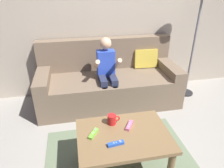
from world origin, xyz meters
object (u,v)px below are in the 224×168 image
Objects in this scene: game_remote_lime_near_edge at (93,133)px; game_remote_pink_center at (129,125)px; person_seated_on_couch at (107,71)px; game_remote_blue_far_corner at (116,144)px; couch at (109,82)px; coffee_mug at (112,119)px; coffee_table at (123,140)px.

game_remote_pink_center is (0.34, 0.05, 0.00)m from game_remote_lime_near_edge.
game_remote_lime_near_edge is at bearing -106.14° from person_seated_on_couch.
person_seated_on_couch is 1.12m from game_remote_lime_near_edge.
person_seated_on_couch is at bearing 83.34° from game_remote_blue_far_corner.
game_remote_lime_near_edge and game_remote_blue_far_corner have the same top height.
couch reaches higher than game_remote_blue_far_corner.
coffee_mug is (0.02, 0.28, 0.04)m from game_remote_blue_far_corner.
game_remote_lime_near_edge is at bearing -147.44° from coffee_mug.
person_seated_on_couch is 1.03m from game_remote_pink_center.
coffee_mug reaches higher than game_remote_blue_far_corner.
game_remote_lime_near_edge is 0.99× the size of game_remote_pink_center.
game_remote_pink_center is at bearing -26.49° from coffee_mug.
game_remote_lime_near_edge is at bearing 136.02° from game_remote_blue_far_corner.
person_seated_on_couch reaches higher than game_remote_blue_far_corner.
person_seated_on_couch is 6.90× the size of game_remote_blue_far_corner.
game_remote_pink_center is at bearing 7.96° from game_remote_lime_near_edge.
coffee_mug is at bearing 85.11° from game_remote_blue_far_corner.
couch is at bearing 81.89° from game_remote_blue_far_corner.
coffee_table is 6.91× the size of coffee_mug.
game_remote_blue_far_corner is (-0.10, -0.11, 0.09)m from coffee_table.
coffee_table is (-0.05, -1.12, -0.20)m from person_seated_on_couch.
game_remote_lime_near_edge is 0.95× the size of game_remote_blue_far_corner.
game_remote_blue_far_corner is at bearing -129.79° from coffee_table.
couch is 1.32m from game_remote_lime_near_edge.
person_seated_on_couch is 0.96m from coffee_mug.
couch reaches higher than coffee_mug.
coffee_table is 0.22m from coffee_mug.
couch is 1.44m from game_remote_blue_far_corner.
game_remote_blue_far_corner is at bearing -96.66° from person_seated_on_couch.
game_remote_pink_center is at bearing -88.37° from person_seated_on_couch.
game_remote_blue_far_corner is 0.28m from coffee_mug.
couch is 0.33m from person_seated_on_couch.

